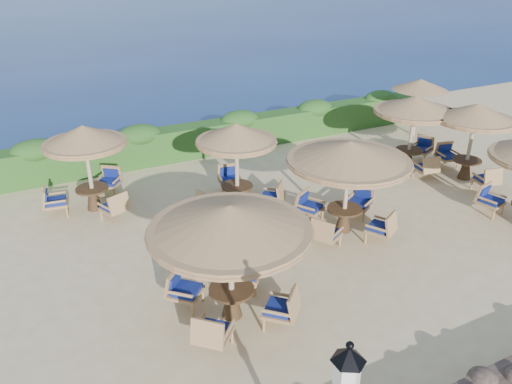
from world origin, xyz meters
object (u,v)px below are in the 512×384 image
object	(u,v)px
extra_parasol	(421,85)
cafe_set_0	(230,238)
cafe_set_4	(237,151)
cafe_set_1	(348,167)
cafe_set_5	(414,117)
cafe_set_3	(86,154)
cafe_set_6	(474,124)

from	to	relation	value
extra_parasol	cafe_set_0	distance (m)	13.93
extra_parasol	cafe_set_4	size ratio (longest dim) A/B	0.88
cafe_set_1	cafe_set_5	bearing A→B (deg)	29.34
cafe_set_3	cafe_set_1	bearing A→B (deg)	-37.09
cafe_set_0	cafe_set_4	size ratio (longest dim) A/B	1.23
cafe_set_4	cafe_set_6	bearing A→B (deg)	-11.81
cafe_set_4	cafe_set_5	size ratio (longest dim) A/B	0.95
cafe_set_1	cafe_set_4	distance (m)	3.37
cafe_set_5	cafe_set_3	bearing A→B (deg)	170.40
extra_parasol	cafe_set_5	size ratio (longest dim) A/B	0.84
extra_parasol	cafe_set_4	bearing A→B (deg)	-164.55
cafe_set_1	cafe_set_4	size ratio (longest dim) A/B	1.23
cafe_set_3	extra_parasol	bearing A→B (deg)	3.58
cafe_set_4	cafe_set_5	world-z (taller)	same
cafe_set_3	cafe_set_5	xyz separation A→B (m)	(10.75, -1.82, 0.11)
cafe_set_4	cafe_set_5	distance (m)	6.79
cafe_set_1	cafe_set_0	bearing A→B (deg)	-155.91
extra_parasol	cafe_set_0	size ratio (longest dim) A/B	0.72
cafe_set_1	cafe_set_3	bearing A→B (deg)	142.91
cafe_set_3	cafe_set_4	world-z (taller)	same
cafe_set_5	cafe_set_1	bearing A→B (deg)	-150.66
cafe_set_5	extra_parasol	bearing A→B (deg)	43.64
cafe_set_3	cafe_set_5	bearing A→B (deg)	-9.60
extra_parasol	cafe_set_1	xyz separation A→B (m)	(-7.58, -5.36, -0.23)
cafe_set_0	cafe_set_4	world-z (taller)	same
extra_parasol	cafe_set_4	world-z (taller)	cafe_set_4
cafe_set_6	cafe_set_3	bearing A→B (deg)	163.76
extra_parasol	cafe_set_6	xyz separation A→B (m)	(-1.70, -4.30, -0.20)
cafe_set_0	cafe_set_1	distance (m)	4.70
cafe_set_1	cafe_set_5	size ratio (longest dim) A/B	1.17
cafe_set_0	cafe_set_5	distance (m)	10.18
cafe_set_5	cafe_set_6	size ratio (longest dim) A/B	0.99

